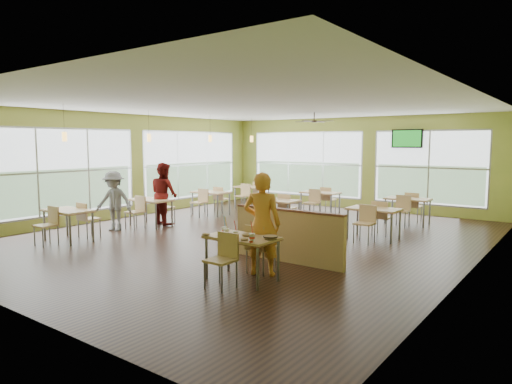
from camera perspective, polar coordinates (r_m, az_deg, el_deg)
room at (r=11.13m, az=-0.36°, el=2.51°), size 12.00×12.04×3.20m
window_bays at (r=15.19m, az=-1.43°, el=3.01°), size 9.24×10.24×2.38m
main_table at (r=7.70m, az=-1.78°, el=-6.41°), size 1.22×1.52×0.87m
half_wall_divider at (r=8.88m, az=4.04°, el=-5.44°), size 2.40×0.14×1.04m
dining_tables at (r=13.22m, az=0.44°, el=-1.14°), size 6.92×8.72×0.87m
pendant_lights at (r=13.74m, az=-9.47°, el=6.68°), size 0.11×7.31×0.86m
ceiling_fan at (r=13.65m, az=7.28°, el=8.78°), size 1.25×1.25×0.29m
tv_backwall at (r=15.58m, az=18.36°, el=6.36°), size 1.00×0.07×0.60m
man_plaid at (r=7.94m, az=0.76°, el=-4.01°), size 0.78×0.66×1.81m
patron_maroon at (r=13.16m, az=-11.43°, el=-0.19°), size 0.99×0.85×1.76m
patron_grey at (r=12.55m, az=-17.33°, el=-1.08°), size 1.16×0.92×1.58m
cup_blue at (r=7.78m, az=-3.96°, el=-4.84°), size 0.10×0.10×0.36m
cup_yellow at (r=7.63m, az=-3.73°, el=-5.06°), size 0.10×0.10×0.36m
cup_red_near at (r=7.51m, az=-2.59°, el=-5.30°), size 0.09×0.09×0.32m
cup_red_far at (r=7.23m, az=-0.51°, el=-5.68°), size 0.10×0.10×0.36m
food_basket at (r=7.44m, az=1.83°, el=-5.66°), size 0.25×0.25×0.06m
ketchup_cup at (r=7.21m, az=-0.64°, el=-6.20°), size 0.06×0.06×0.03m
wrapper_left at (r=7.79m, az=-6.27°, el=-5.26°), size 0.18×0.17×0.04m
wrapper_mid at (r=7.67m, az=-1.18°, el=-5.37°), size 0.21×0.20×0.04m
wrapper_right at (r=7.36m, az=-1.49°, el=-5.91°), size 0.19×0.18×0.04m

